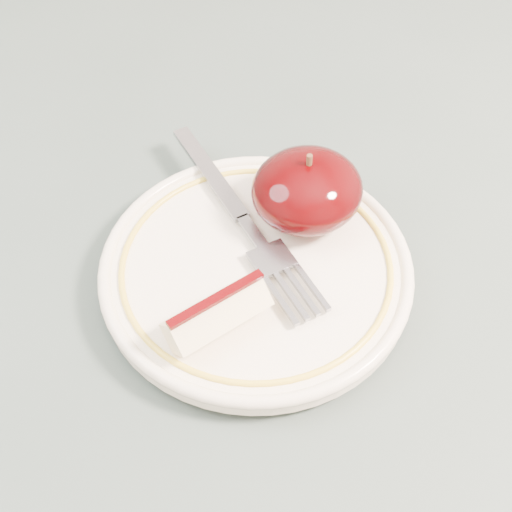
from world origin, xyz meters
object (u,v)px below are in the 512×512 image
table (263,309)px  fork (243,219)px  plate (256,269)px  apple_half (307,190)px

table → fork: size_ratio=4.47×
plate → fork: 0.04m
table → apple_half: bearing=-10.6°
table → fork: (-0.01, 0.01, 0.11)m
plate → fork: (0.01, 0.04, 0.01)m
apple_half → table: bearing=169.4°
table → plate: plate is taller
fork → table: bearing=-115.6°
apple_half → fork: bearing=164.7°
table → plate: bearing=-126.4°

